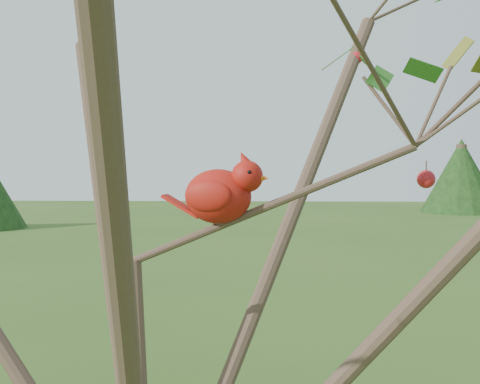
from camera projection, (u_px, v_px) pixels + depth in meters
The scene contains 3 objects.
crabapple_tree at pixel (156, 185), 1.19m from camera, with size 2.35×2.05×2.95m.
cardinal at pixel (222, 193), 1.29m from camera, with size 0.24×0.15×0.17m.
distant_trees at pixel (247, 183), 24.59m from camera, with size 42.57×14.61×3.71m.
Camera 1 is at (0.25, -1.20, 2.15)m, focal length 45.00 mm.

